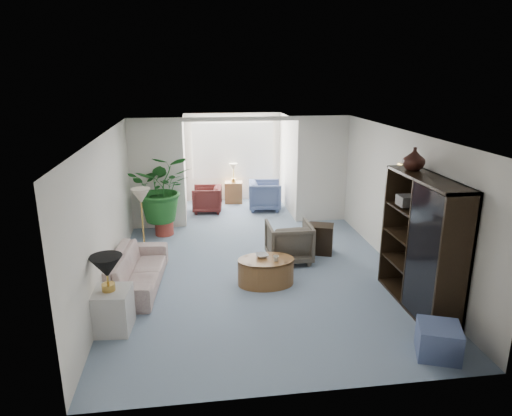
{
  "coord_description": "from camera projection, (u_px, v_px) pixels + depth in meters",
  "views": [
    {
      "loc": [
        -1.08,
        -7.2,
        3.44
      ],
      "look_at": [
        0.0,
        0.6,
        1.1
      ],
      "focal_mm": 32.1,
      "sensor_mm": 36.0,
      "label": 1
    }
  ],
  "objects": [
    {
      "name": "coffee_table",
      "position": [
        266.0,
        272.0,
        7.68
      ],
      "size": [
        1.13,
        1.13,
        0.45
      ],
      "primitive_type": "cylinder",
      "rotation": [
        0.0,
        0.0,
        0.21
      ],
      "color": "brown",
      "rests_on": "ground"
    },
    {
      "name": "floor_lamp",
      "position": [
        141.0,
        196.0,
        8.43
      ],
      "size": [
        0.36,
        0.36,
        0.28
      ],
      "primitive_type": "cone",
      "color": "beige",
      "rests_on": "ground"
    },
    {
      "name": "sunroom_floor",
      "position": [
        237.0,
        211.0,
        11.85
      ],
      "size": [
        2.6,
        2.6,
        0.0
      ],
      "primitive_type": "plane",
      "color": "#8190AB",
      "rests_on": "ground"
    },
    {
      "name": "wingback_chair",
      "position": [
        289.0,
        242.0,
        8.61
      ],
      "size": [
        0.81,
        0.83,
        0.75
      ],
      "primitive_type": "imported",
      "rotation": [
        0.0,
        0.0,
        3.14
      ],
      "color": "#5B5548",
      "rests_on": "ground"
    },
    {
      "name": "cabinet_urn",
      "position": [
        414.0,
        159.0,
        6.91
      ],
      "size": [
        0.33,
        0.33,
        0.35
      ],
      "primitive_type": "imported",
      "color": "black",
      "rests_on": "entertainment_cabinet"
    },
    {
      "name": "house_plant",
      "position": [
        162.0,
        188.0,
        9.81
      ],
      "size": [
        1.33,
        1.15,
        1.48
      ],
      "primitive_type": "imported",
      "color": "#216023",
      "rests_on": "plant_pot"
    },
    {
      "name": "sunroom_chair_maroon",
      "position": [
        207.0,
        199.0,
        11.68
      ],
      "size": [
        0.8,
        0.78,
        0.66
      ],
      "primitive_type": "imported",
      "rotation": [
        0.0,
        0.0,
        -1.68
      ],
      "color": "#53221C",
      "rests_on": "ground"
    },
    {
      "name": "sunroom_table",
      "position": [
        234.0,
        192.0,
        12.5
      ],
      "size": [
        0.51,
        0.42,
        0.58
      ],
      "primitive_type": "cube",
      "rotation": [
        0.0,
        0.0,
        -0.11
      ],
      "color": "brown",
      "rests_on": "ground"
    },
    {
      "name": "table_lamp",
      "position": [
        106.0,
        267.0,
        6.11
      ],
      "size": [
        0.44,
        0.44,
        0.3
      ],
      "primitive_type": "cone",
      "color": "black",
      "rests_on": "end_table"
    },
    {
      "name": "sunroom_chair_blue",
      "position": [
        265.0,
        195.0,
        11.86
      ],
      "size": [
        0.9,
        0.88,
        0.75
      ],
      "primitive_type": "imported",
      "rotation": [
        0.0,
        0.0,
        1.46
      ],
      "color": "slate",
      "rests_on": "ground"
    },
    {
      "name": "plant_pot",
      "position": [
        164.0,
        227.0,
        10.06
      ],
      "size": [
        0.4,
        0.4,
        0.32
      ],
      "primitive_type": "cylinder",
      "color": "#9D382D",
      "rests_on": "ground"
    },
    {
      "name": "coffee_cup",
      "position": [
        276.0,
        258.0,
        7.53
      ],
      "size": [
        0.12,
        0.12,
        0.09
      ],
      "primitive_type": "imported",
      "rotation": [
        0.0,
        0.0,
        0.21
      ],
      "color": "beige",
      "rests_on": "coffee_table"
    },
    {
      "name": "back_pier_right",
      "position": [
        322.0,
        170.0,
        10.7
      ],
      "size": [
        1.2,
        0.12,
        2.5
      ],
      "primitive_type": "cube",
      "color": "silver",
      "rests_on": "ground"
    },
    {
      "name": "sofa",
      "position": [
        137.0,
        270.0,
        7.6
      ],
      "size": [
        0.94,
        2.04,
        0.58
      ],
      "primitive_type": "imported",
      "rotation": [
        0.0,
        0.0,
        1.49
      ],
      "color": "beige",
      "rests_on": "ground"
    },
    {
      "name": "shelf_clutter",
      "position": [
        425.0,
        235.0,
        6.56
      ],
      "size": [
        0.3,
        1.21,
        1.06
      ],
      "color": "#44413F",
      "rests_on": "entertainment_cabinet"
    },
    {
      "name": "entertainment_cabinet",
      "position": [
        422.0,
        243.0,
        6.77
      ],
      "size": [
        0.48,
        1.81,
        2.01
      ],
      "primitive_type": "cube",
      "color": "black",
      "rests_on": "ground"
    },
    {
      "name": "side_table_dark",
      "position": [
        320.0,
        239.0,
        9.01
      ],
      "size": [
        0.58,
        0.53,
        0.58
      ],
      "primitive_type": "cube",
      "rotation": [
        0.0,
        0.0,
        -0.35
      ],
      "color": "black",
      "rests_on": "ground"
    },
    {
      "name": "framed_picture",
      "position": [
        406.0,
        180.0,
        7.7
      ],
      "size": [
        0.04,
        0.5,
        0.4
      ],
      "primitive_type": "cube",
      "color": "#B9AC94"
    },
    {
      "name": "ottoman",
      "position": [
        438.0,
        341.0,
        5.74
      ],
      "size": [
        0.66,
        0.66,
        0.41
      ],
      "primitive_type": "cube",
      "rotation": [
        0.0,
        0.0,
        -0.37
      ],
      "color": "slate",
      "rests_on": "ground"
    },
    {
      "name": "back_pier_left",
      "position": [
        157.0,
        175.0,
        10.2
      ],
      "size": [
        1.2,
        0.12,
        2.5
      ],
      "primitive_type": "cube",
      "color": "silver",
      "rests_on": "ground"
    },
    {
      "name": "floor",
      "position": [
        261.0,
        278.0,
        7.95
      ],
      "size": [
        6.0,
        6.0,
        0.0
      ],
      "primitive_type": "plane",
      "color": "#8190AB",
      "rests_on": "ground"
    },
    {
      "name": "back_header",
      "position": [
        241.0,
        119.0,
        10.1
      ],
      "size": [
        2.6,
        0.12,
        0.1
      ],
      "primitive_type": "cube",
      "color": "silver",
      "rests_on": "back_pier_left"
    },
    {
      "name": "end_table",
      "position": [
        111.0,
        310.0,
        6.29
      ],
      "size": [
        0.59,
        0.59,
        0.6
      ],
      "primitive_type": "cube",
      "rotation": [
        0.0,
        0.0,
        -0.08
      ],
      "color": "beige",
      "rests_on": "ground"
    },
    {
      "name": "window_pane",
      "position": [
        233.0,
        150.0,
        12.47
      ],
      "size": [
        2.2,
        0.02,
        1.5
      ],
      "primitive_type": "cube",
      "color": "white"
    },
    {
      "name": "coffee_bowl",
      "position": [
        262.0,
        256.0,
        7.7
      ],
      "size": [
        0.25,
        0.25,
        0.05
      ],
      "primitive_type": "imported",
      "rotation": [
        0.0,
        0.0,
        0.21
      ],
      "color": "beige",
      "rests_on": "coffee_table"
    },
    {
      "name": "window_blinds",
      "position": [
        233.0,
        150.0,
        12.44
      ],
      "size": [
        2.2,
        0.02,
        1.5
      ],
      "primitive_type": "cube",
      "color": "white"
    }
  ]
}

